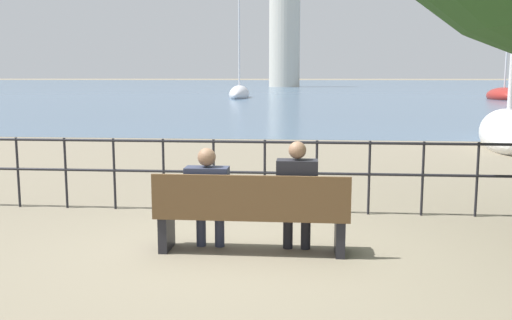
{
  "coord_description": "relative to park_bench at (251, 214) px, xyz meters",
  "views": [
    {
      "loc": [
        0.61,
        -6.15,
        1.94
      ],
      "look_at": [
        0.0,
        0.5,
        0.96
      ],
      "focal_mm": 40.0,
      "sensor_mm": 36.0,
      "label": 1
    }
  ],
  "objects": [
    {
      "name": "sailboat_1",
      "position": [
        17.3,
        44.62,
        -0.12
      ],
      "size": [
        2.68,
        5.18,
        9.0
      ],
      "rotation": [
        0.0,
        0.0,
        0.05
      ],
      "color": "maroon",
      "rests_on": "ground_plane"
    },
    {
      "name": "ground_plane",
      "position": [
        0.0,
        0.07,
        -0.44
      ],
      "size": [
        1000.0,
        1000.0,
        0.0
      ],
      "primitive_type": "plane",
      "color": "#7A705B"
    },
    {
      "name": "promenade_railing",
      "position": [
        -0.0,
        1.94,
        0.25
      ],
      "size": [
        11.86,
        0.04,
        1.05
      ],
      "color": "black",
      "rests_on": "ground_plane"
    },
    {
      "name": "park_bench",
      "position": [
        0.0,
        0.0,
        0.0
      ],
      "size": [
        2.14,
        0.45,
        0.9
      ],
      "color": "brown",
      "rests_on": "ground_plane"
    },
    {
      "name": "seated_person_left",
      "position": [
        -0.5,
        0.08,
        0.2
      ],
      "size": [
        0.48,
        0.35,
        1.17
      ],
      "color": "#2D3347",
      "rests_on": "ground_plane"
    },
    {
      "name": "sailboat_2",
      "position": [
        6.59,
        11.57,
        -0.11
      ],
      "size": [
        3.53,
        7.5,
        10.7
      ],
      "rotation": [
        0.0,
        0.0,
        -0.27
      ],
      "color": "white",
      "rests_on": "ground_plane"
    },
    {
      "name": "sailboat_0",
      "position": [
        -5.69,
        46.16,
        -0.07
      ],
      "size": [
        1.89,
        7.64,
        10.93
      ],
      "rotation": [
        0.0,
        0.0,
        0.03
      ],
      "color": "silver",
      "rests_on": "ground_plane"
    },
    {
      "name": "harbor_lighthouse",
      "position": [
        -3.92,
        102.28,
        9.5
      ],
      "size": [
        5.74,
        5.74,
        21.38
      ],
      "color": "beige",
      "rests_on": "ground_plane"
    },
    {
      "name": "harbor_water",
      "position": [
        0.0,
        161.51,
        -0.44
      ],
      "size": [
        600.0,
        300.0,
        0.01
      ],
      "color": "#47607A",
      "rests_on": "ground_plane"
    },
    {
      "name": "seated_person_right",
      "position": [
        0.5,
        0.08,
        0.24
      ],
      "size": [
        0.45,
        0.35,
        1.25
      ],
      "color": "black",
      "rests_on": "ground_plane"
    }
  ]
}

